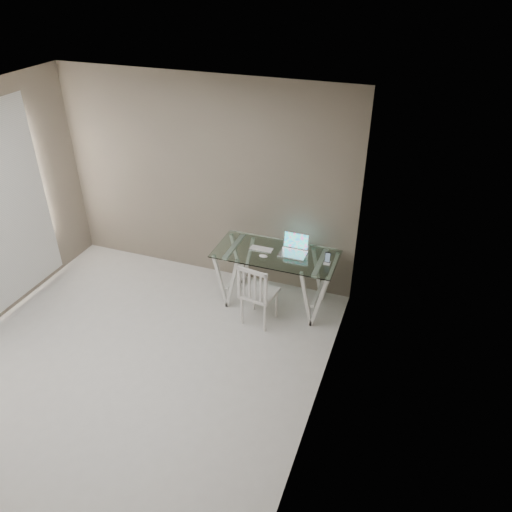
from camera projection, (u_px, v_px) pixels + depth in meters
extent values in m
plane|color=beige|center=(123.00, 377.00, 5.32)|extent=(4.50, 4.50, 0.00)
cube|color=white|center=(75.00, 128.00, 3.90)|extent=(4.00, 4.50, 0.02)
cube|color=#716659|center=(205.00, 181.00, 6.41)|extent=(4.00, 0.02, 2.70)
cube|color=#716659|center=(313.00, 318.00, 4.03)|extent=(0.02, 4.50, 2.70)
cube|color=silver|center=(276.00, 254.00, 6.06)|extent=(1.50, 0.70, 0.01)
cube|color=silver|center=(235.00, 271.00, 6.41)|extent=(0.24, 0.62, 0.72)
cube|color=silver|center=(318.00, 288.00, 6.09)|extent=(0.24, 0.62, 0.72)
cube|color=silver|center=(259.00, 293.00, 5.93)|extent=(0.43, 0.43, 0.04)
cylinder|color=silver|center=(242.00, 310.00, 5.99)|extent=(0.03, 0.03, 0.39)
cylinder|color=silver|center=(265.00, 318.00, 5.87)|extent=(0.03, 0.03, 0.39)
cylinder|color=silver|center=(254.00, 297.00, 6.22)|extent=(0.03, 0.03, 0.39)
cylinder|color=silver|center=(276.00, 304.00, 6.10)|extent=(0.03, 0.03, 0.39)
cube|color=silver|center=(252.00, 286.00, 5.69)|extent=(0.38, 0.08, 0.43)
cube|color=silver|center=(293.00, 254.00, 6.03)|extent=(0.33, 0.23, 0.01)
cube|color=#19D899|center=(296.00, 241.00, 6.07)|extent=(0.33, 0.05, 0.22)
cube|color=silver|center=(261.00, 249.00, 6.13)|extent=(0.30, 0.13, 0.01)
ellipsoid|color=white|center=(263.00, 256.00, 5.96)|extent=(0.11, 0.06, 0.03)
cube|color=white|center=(327.00, 263.00, 5.85)|extent=(0.08, 0.08, 0.02)
cube|color=black|center=(328.00, 257.00, 5.82)|extent=(0.06, 0.03, 0.13)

